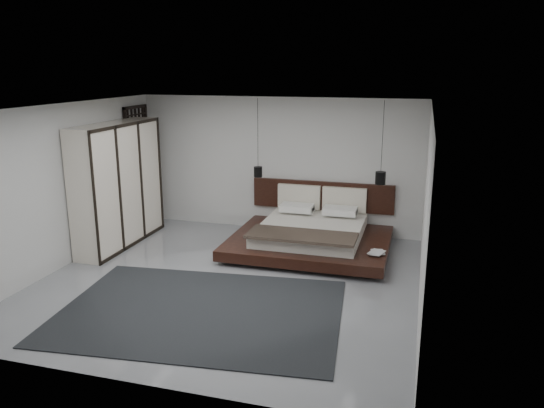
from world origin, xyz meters
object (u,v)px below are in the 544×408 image
(lattice_screen, at_px, (139,167))
(pendant_right, at_px, (380,178))
(bed, at_px, (311,234))
(pendant_left, at_px, (258,171))
(wardrobe, at_px, (118,185))
(rug, at_px, (201,311))

(lattice_screen, height_order, pendant_right, pendant_right)
(bed, distance_m, pendant_right, 1.68)
(lattice_screen, bearing_deg, pendant_left, -1.49)
(pendant_left, bearing_deg, pendant_right, -0.00)
(bed, distance_m, pendant_left, 1.68)
(bed, relative_size, pendant_left, 1.89)
(pendant_right, bearing_deg, lattice_screen, 179.21)
(lattice_screen, bearing_deg, bed, -7.96)
(pendant_right, bearing_deg, pendant_left, 180.00)
(bed, xyz_separation_m, pendant_left, (-1.21, 0.48, 1.06))
(lattice_screen, xyz_separation_m, pendant_left, (2.72, -0.07, 0.06))
(lattice_screen, xyz_separation_m, bed, (3.92, -0.55, -1.00))
(pendant_left, bearing_deg, lattice_screen, 178.51)
(pendant_left, relative_size, wardrobe, 0.64)
(bed, bearing_deg, rug, -107.50)
(pendant_right, bearing_deg, bed, -158.41)
(pendant_left, xyz_separation_m, rug, (0.24, -3.53, -1.35))
(lattice_screen, relative_size, pendant_right, 1.67)
(pendant_left, distance_m, wardrobe, 2.73)
(pendant_right, height_order, rug, pendant_right)
(rug, bearing_deg, wardrobe, 138.90)
(lattice_screen, relative_size, pendant_left, 1.68)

